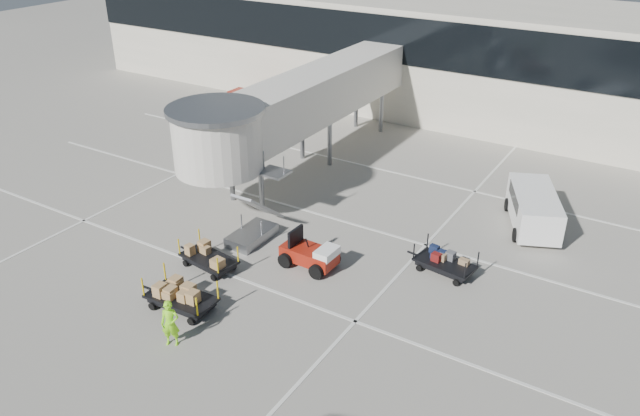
% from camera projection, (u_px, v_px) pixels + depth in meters
% --- Properties ---
extents(ground, '(140.00, 140.00, 0.00)m').
position_uv_depth(ground, '(206.00, 300.00, 25.98)').
color(ground, '#B2AD9F').
rests_on(ground, ground).
extents(lane_markings, '(40.00, 30.00, 0.02)m').
position_uv_depth(lane_markings, '(312.00, 209.00, 33.35)').
color(lane_markings, silver).
rests_on(lane_markings, ground).
extents(terminal, '(64.00, 12.11, 15.20)m').
position_uv_depth(terminal, '(462.00, 55.00, 46.91)').
color(terminal, beige).
rests_on(terminal, ground).
extents(jet_bridge, '(5.70, 20.40, 6.03)m').
position_uv_depth(jet_bridge, '(290.00, 107.00, 35.16)').
color(jet_bridge, silver).
rests_on(jet_bridge, ground).
extents(baggage_tug, '(2.62, 1.71, 1.69)m').
position_uv_depth(baggage_tug, '(311.00, 254.00, 28.04)').
color(baggage_tug, maroon).
rests_on(baggage_tug, ground).
extents(suitcase_cart, '(3.31, 1.66, 1.27)m').
position_uv_depth(suitcase_cart, '(444.00, 264.00, 27.63)').
color(suitcase_cart, black).
rests_on(suitcase_cart, ground).
extents(box_cart_near, '(3.59, 1.57, 1.40)m').
position_uv_depth(box_cart_near, '(182.00, 296.00, 25.28)').
color(box_cart_near, black).
rests_on(box_cart_near, ground).
extents(box_cart_far, '(3.35, 1.66, 1.29)m').
position_uv_depth(box_cart_far, '(208.00, 258.00, 28.05)').
color(box_cart_far, black).
rests_on(box_cart_far, ground).
extents(ground_worker, '(0.83, 0.73, 1.91)m').
position_uv_depth(ground_worker, '(170.00, 323.00, 23.05)').
color(ground_worker, '#7ADB17').
rests_on(ground_worker, ground).
extents(minivan, '(3.80, 5.33, 1.88)m').
position_uv_depth(minivan, '(533.00, 206.00, 31.23)').
color(minivan, white).
rests_on(minivan, ground).
extents(belt_loader, '(3.76, 1.57, 1.80)m').
position_uv_depth(belt_loader, '(251.00, 101.00, 47.94)').
color(belt_loader, maroon).
rests_on(belt_loader, ground).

